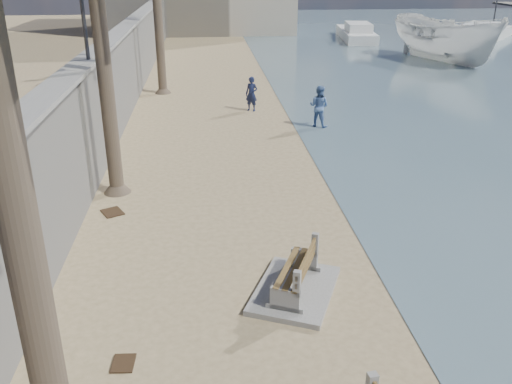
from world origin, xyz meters
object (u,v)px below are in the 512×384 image
yacht_near (483,35)px  sailboat_west (492,33)px  person_b (319,104)px  boat_cruiser (446,36)px  bench_far (295,276)px  yacht_far (356,35)px  person_a (252,92)px

yacht_near → sailboat_west: 2.32m
person_b → yacht_near: person_b is taller
boat_cruiser → sailboat_west: size_ratio=0.39×
bench_far → yacht_far: 40.76m
person_b → sailboat_west: bearing=-95.2°
bench_far → person_a: (0.40, 14.91, 0.49)m
bench_far → yacht_far: bearing=73.2°
boat_cruiser → yacht_near: (8.15, 10.74, -1.33)m
boat_cruiser → yacht_far: bearing=83.1°
person_b → yacht_far: 28.36m
sailboat_west → person_b: bearing=-128.4°
yacht_far → person_b: bearing=168.6°
boat_cruiser → sailboat_west: bearing=31.2°
person_b → yacht_near: bearing=-94.7°
bench_far → sailboat_west: (24.47, 39.30, -0.04)m
person_b → boat_cruiser: size_ratio=0.45×
bench_far → sailboat_west: 46.29m
yacht_near → sailboat_west: (1.65, 1.62, 0.01)m
person_a → bench_far: bearing=-62.8°
bench_far → sailboat_west: size_ratio=0.24×
person_a → yacht_far: 26.66m
yacht_far → sailboat_west: sailboat_west is taller
sailboat_west → person_a: bearing=-134.6°
bench_far → yacht_near: yacht_near is taller
yacht_far → person_a: bearing=161.5°
person_b → yacht_far: person_b is taller
boat_cruiser → yacht_far: (-2.89, 12.09, -1.33)m
person_a → person_b: (2.53, -2.83, 0.05)m
bench_far → person_a: 14.93m
bench_far → person_b: person_b is taller
boat_cruiser → yacht_near: boat_cruiser is taller
person_b → person_a: bearing=-15.0°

